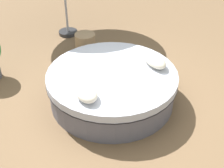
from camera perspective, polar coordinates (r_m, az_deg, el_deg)
name	(u,v)px	position (r m, az deg, el deg)	size (l,w,h in m)	color
ground_plane	(112,100)	(5.21, 0.00, -2.97)	(16.00, 16.00, 0.00)	brown
round_bed	(112,86)	(5.04, 0.00, -0.45)	(2.14, 2.14, 0.55)	#595966
throw_pillow_0	(86,93)	(4.32, -4.86, -1.72)	(0.45, 0.30, 0.17)	silver
throw_pillow_1	(154,60)	(5.10, 8.01, 4.52)	(0.55, 0.28, 0.19)	beige
side_table	(85,45)	(6.36, -5.03, 7.32)	(0.42, 0.42, 0.50)	#997A56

